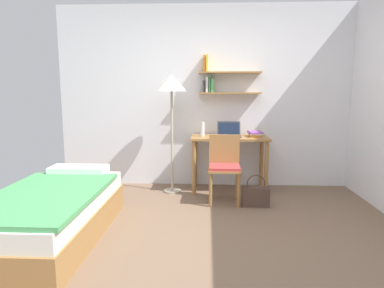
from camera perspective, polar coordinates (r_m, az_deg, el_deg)
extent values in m
plane|color=brown|center=(3.30, 3.07, -16.20)|extent=(5.28, 5.28, 0.00)
cube|color=white|center=(5.01, 3.05, 7.80)|extent=(4.40, 0.05, 2.60)
cube|color=#9E703D|center=(4.89, 6.27, 8.44)|extent=(0.87, 0.22, 0.02)
cube|color=#333338|center=(4.89, 1.95, 9.60)|extent=(0.02, 0.17, 0.17)
cube|color=silver|center=(4.90, 2.50, 9.88)|extent=(0.03, 0.15, 0.22)
cube|color=#4CA856|center=(4.92, 2.94, 9.97)|extent=(0.02, 0.12, 0.23)
cube|color=#4CA856|center=(4.91, 3.40, 9.73)|extent=(0.04, 0.14, 0.19)
cube|color=#9E703D|center=(4.89, 6.32, 11.77)|extent=(0.87, 0.22, 0.02)
cube|color=orange|center=(4.92, 2.06, 13.27)|extent=(0.04, 0.14, 0.23)
cube|color=gold|center=(4.91, 2.50, 13.33)|extent=(0.02, 0.17, 0.24)
cube|color=#9E703D|center=(3.60, -22.31, -12.27)|extent=(0.91, 1.86, 0.28)
cube|color=silver|center=(3.53, -22.52, -8.93)|extent=(0.88, 1.81, 0.16)
cube|color=#4C9E5B|center=(3.40, -23.42, -7.88)|extent=(0.93, 1.53, 0.04)
cube|color=white|center=(4.14, -18.37, -4.23)|extent=(0.64, 0.28, 0.10)
cube|color=#9E703D|center=(4.74, 6.28, 1.06)|extent=(1.06, 0.53, 0.03)
cylinder|color=#9E703D|center=(4.59, 0.35, -4.02)|extent=(0.06, 0.06, 0.74)
cylinder|color=#9E703D|center=(4.66, 12.30, -4.05)|extent=(0.06, 0.06, 0.74)
cylinder|color=#9E703D|center=(5.01, 0.55, -2.91)|extent=(0.06, 0.06, 0.74)
cylinder|color=#9E703D|center=(5.07, 11.49, -2.95)|extent=(0.06, 0.06, 0.74)
cube|color=#9E703D|center=(4.26, 5.43, -4.24)|extent=(0.41, 0.39, 0.03)
cube|color=#B23838|center=(4.25, 5.44, -3.85)|extent=(0.38, 0.36, 0.04)
cube|color=#9E703D|center=(4.38, 5.42, -0.80)|extent=(0.39, 0.04, 0.37)
cylinder|color=#9E703D|center=(4.17, 3.11, -7.68)|extent=(0.04, 0.04, 0.42)
cylinder|color=#9E703D|center=(4.18, 7.78, -7.71)|extent=(0.04, 0.04, 0.42)
cylinder|color=#9E703D|center=(4.46, 3.16, -6.54)|extent=(0.04, 0.04, 0.42)
cylinder|color=#9E703D|center=(4.47, 7.51, -6.57)|extent=(0.04, 0.04, 0.42)
cylinder|color=#B2A893|center=(4.82, -3.28, -7.80)|extent=(0.24, 0.24, 0.02)
cylinder|color=#B2A893|center=(4.67, -3.36, 0.40)|extent=(0.03, 0.03, 1.37)
cone|color=silver|center=(4.62, -3.45, 10.18)|extent=(0.40, 0.40, 0.22)
cube|color=#2D2D33|center=(4.73, 6.19, 1.31)|extent=(0.32, 0.22, 0.01)
cube|color=#2D2D33|center=(4.79, 6.16, 2.62)|extent=(0.32, 0.08, 0.19)
cube|color=black|center=(4.79, 6.16, 2.59)|extent=(0.29, 0.07, 0.16)
cylinder|color=silver|center=(4.73, 1.74, 2.50)|extent=(0.06, 0.06, 0.20)
cube|color=orange|center=(4.80, 10.37, 1.42)|extent=(0.14, 0.21, 0.03)
cube|color=silver|center=(4.79, 10.58, 1.71)|extent=(0.18, 0.23, 0.02)
cube|color=purple|center=(4.78, 10.48, 1.94)|extent=(0.20, 0.25, 0.02)
cube|color=#4C382D|center=(4.27, 10.57, -8.69)|extent=(0.33, 0.12, 0.24)
torus|color=#4C382D|center=(4.22, 10.64, -6.52)|extent=(0.23, 0.02, 0.23)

